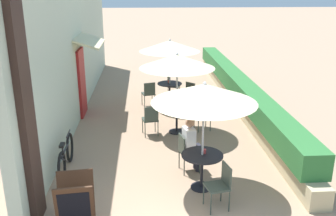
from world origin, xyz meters
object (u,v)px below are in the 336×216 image
at_px(cafe_chair_mid_left, 202,112).
at_px(cafe_chair_far_back, 172,84).
at_px(patio_table_mid, 177,113).
at_px(patio_table_far, 170,88).
at_px(cafe_chair_near_right, 221,183).
at_px(coffee_cup_near, 204,151).
at_px(cafe_chair_near_left, 186,150).
at_px(cafe_chair_far_left, 149,92).
at_px(seated_patron_near_left, 191,142).
at_px(coffee_cup_mid, 174,107).
at_px(patio_umbrella_mid, 177,61).
at_px(coffee_cup_far, 169,81).
at_px(cafe_chair_mid_right, 151,118).
at_px(cafe_chair_far_right, 188,94).
at_px(menu_board, 76,205).
at_px(bicycle_leaning, 66,157).
at_px(patio_umbrella_near, 204,93).
at_px(patio_table_near, 202,163).
at_px(patio_umbrella_far, 170,46).

distance_m(cafe_chair_mid_left, cafe_chair_far_back, 3.17).
distance_m(patio_table_mid, patio_table_far, 2.57).
relative_size(cafe_chair_near_right, coffee_cup_near, 9.67).
distance_m(cafe_chair_near_left, cafe_chair_far_left, 4.69).
bearing_deg(seated_patron_near_left, patio_table_far, 169.22).
bearing_deg(coffee_cup_near, patio_table_mid, 95.66).
bearing_deg(coffee_cup_mid, patio_umbrella_mid, 55.20).
bearing_deg(cafe_chair_near_right, coffee_cup_near, 1.15).
relative_size(coffee_cup_mid, coffee_cup_far, 1.00).
relative_size(cafe_chair_mid_right, patio_table_far, 1.03).
height_order(coffee_cup_mid, cafe_chair_far_right, cafe_chair_far_right).
bearing_deg(seated_patron_near_left, menu_board, -60.14).
distance_m(patio_table_far, cafe_chair_far_left, 0.77).
height_order(cafe_chair_mid_right, patio_table_far, cafe_chair_mid_right).
bearing_deg(cafe_chair_far_left, seated_patron_near_left, -93.68).
relative_size(coffee_cup_near, bicycle_leaning, 0.05).
height_order(cafe_chair_near_right, cafe_chair_far_left, same).
height_order(cafe_chair_mid_right, bicycle_leaning, cafe_chair_mid_right).
bearing_deg(coffee_cup_mid, coffee_cup_near, -82.60).
relative_size(seated_patron_near_left, patio_umbrella_mid, 0.55).
xyz_separation_m(cafe_chair_far_right, menu_board, (-2.63, -6.37, -0.03)).
xyz_separation_m(patio_umbrella_near, cafe_chair_far_right, (0.32, 5.13, -1.51)).
height_order(coffee_cup_near, cafe_chair_far_back, cafe_chair_far_back).
bearing_deg(cafe_chair_far_right, bicycle_leaning, 98.65).
distance_m(cafe_chair_mid_left, coffee_cup_mid, 0.92).
bearing_deg(coffee_cup_far, cafe_chair_mid_right, -103.54).
height_order(patio_table_near, bicycle_leaning, bicycle_leaning).
bearing_deg(bicycle_leaning, cafe_chair_far_right, 51.50).
height_order(cafe_chair_near_left, coffee_cup_mid, cafe_chair_near_left).
bearing_deg(cafe_chair_near_right, cafe_chair_far_back, -9.41).
relative_size(coffee_cup_near, coffee_cup_far, 1.00).
bearing_deg(cafe_chair_mid_left, menu_board, 47.19).
bearing_deg(cafe_chair_mid_left, cafe_chair_far_left, -65.73).
bearing_deg(cafe_chair_near_right, cafe_chair_mid_left, -15.97).
bearing_deg(patio_umbrella_mid, cafe_chair_near_left, -89.78).
distance_m(patio_table_near, cafe_chair_near_left, 0.77).
relative_size(seated_patron_near_left, cafe_chair_mid_right, 1.44).
xyz_separation_m(seated_patron_near_left, patio_table_mid, (-0.12, 2.30, -0.12)).
height_order(patio_table_mid, coffee_cup_far, coffee_cup_far).
relative_size(cafe_chair_near_left, patio_umbrella_mid, 0.39).
bearing_deg(patio_table_near, menu_board, -151.86).
relative_size(cafe_chair_near_right, patio_table_mid, 1.03).
relative_size(patio_umbrella_near, patio_table_far, 2.68).
bearing_deg(patio_umbrella_mid, patio_table_near, -85.37).
relative_size(patio_table_far, patio_umbrella_far, 0.37).
height_order(patio_umbrella_mid, cafe_chair_mid_right, patio_umbrella_mid).
bearing_deg(cafe_chair_near_right, cafe_chair_far_left, -1.03).
distance_m(coffee_cup_near, coffee_cup_mid, 2.91).
bearing_deg(patio_table_mid, cafe_chair_far_right, 74.82).
xyz_separation_m(cafe_chair_near_left, seated_patron_near_left, (0.11, 0.02, 0.17)).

